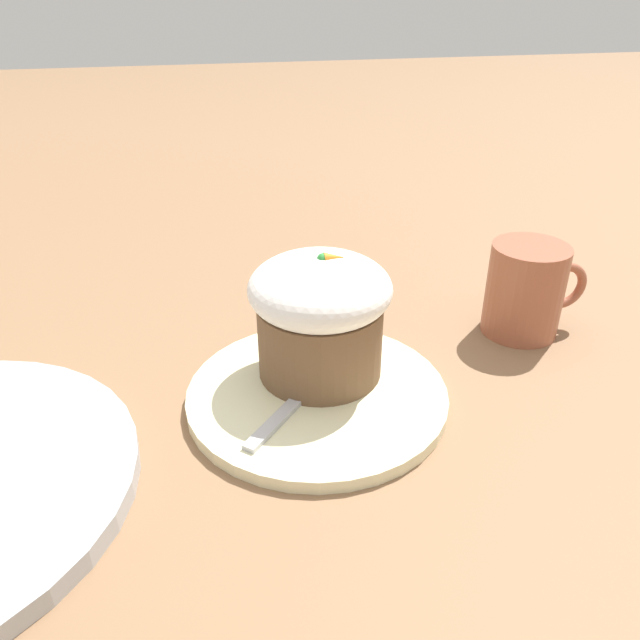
% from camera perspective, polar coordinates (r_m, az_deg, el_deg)
% --- Properties ---
extents(ground_plane, '(4.00, 4.00, 0.00)m').
position_cam_1_polar(ground_plane, '(0.49, -0.26, -7.35)').
color(ground_plane, '#846042').
extents(dessert_plate, '(0.20, 0.20, 0.01)m').
position_cam_1_polar(dessert_plate, '(0.49, -0.27, -6.86)').
color(dessert_plate, beige).
rests_on(dessert_plate, ground_plane).
extents(carrot_cake, '(0.11, 0.11, 0.10)m').
position_cam_1_polar(carrot_cake, '(0.48, 0.00, 0.59)').
color(carrot_cake, brown).
rests_on(carrot_cake, dessert_plate).
extents(spoon, '(0.10, 0.11, 0.01)m').
position_cam_1_polar(spoon, '(0.49, -0.57, -5.70)').
color(spoon, '#B7B7BC').
rests_on(spoon, dessert_plate).
extents(coffee_cup, '(0.10, 0.07, 0.08)m').
position_cam_1_polar(coffee_cup, '(0.59, 18.34, 2.65)').
color(coffee_cup, '#9E563D').
rests_on(coffee_cup, ground_plane).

